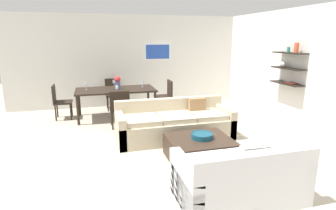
% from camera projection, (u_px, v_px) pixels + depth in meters
% --- Properties ---
extents(ground_plane, '(18.00, 18.00, 0.00)m').
position_uv_depth(ground_plane, '(175.00, 144.00, 5.41)').
color(ground_plane, '#BCB29E').
extents(back_wall_unit, '(8.40, 0.09, 2.70)m').
position_uv_depth(back_wall_unit, '(152.00, 60.00, 8.47)').
color(back_wall_unit, silver).
rests_on(back_wall_unit, ground).
extents(right_wall_shelf_unit, '(0.34, 8.20, 2.70)m').
position_uv_depth(right_wall_shelf_unit, '(292.00, 68.00, 6.44)').
color(right_wall_shelf_unit, silver).
rests_on(right_wall_shelf_unit, ground).
extents(sofa_beige, '(2.36, 0.90, 0.78)m').
position_uv_depth(sofa_beige, '(175.00, 124.00, 5.68)').
color(sofa_beige, beige).
rests_on(sofa_beige, ground).
extents(loveseat_white, '(1.58, 0.90, 0.78)m').
position_uv_depth(loveseat_white, '(240.00, 178.00, 3.51)').
color(loveseat_white, white).
rests_on(loveseat_white, ground).
extents(coffee_table, '(1.05, 0.94, 0.38)m').
position_uv_depth(coffee_table, '(199.00, 149.00, 4.69)').
color(coffee_table, '#38281E').
rests_on(coffee_table, ground).
extents(decorative_bowl, '(0.37, 0.37, 0.09)m').
position_uv_depth(decorative_bowl, '(202.00, 135.00, 4.65)').
color(decorative_bowl, navy).
rests_on(decorative_bowl, coffee_table).
extents(dining_table, '(2.00, 1.02, 0.75)m').
position_uv_depth(dining_table, '(116.00, 91.00, 7.09)').
color(dining_table, black).
rests_on(dining_table, ground).
extents(dining_chair_right_far, '(0.44, 0.44, 0.88)m').
position_uv_depth(dining_chair_right_far, '(166.00, 94.00, 7.71)').
color(dining_chair_right_far, black).
rests_on(dining_chair_right_far, ground).
extents(dining_chair_left_far, '(0.44, 0.44, 0.88)m').
position_uv_depth(dining_chair_left_far, '(59.00, 100.00, 6.98)').
color(dining_chair_left_far, black).
rests_on(dining_chair_left_far, ground).
extents(dining_chair_foot, '(0.44, 0.44, 0.88)m').
position_uv_depth(dining_chair_foot, '(120.00, 107.00, 6.27)').
color(dining_chair_foot, black).
rests_on(dining_chair_foot, ground).
extents(dining_chair_head, '(0.44, 0.44, 0.88)m').
position_uv_depth(dining_chair_head, '(113.00, 92.00, 7.99)').
color(dining_chair_head, black).
rests_on(dining_chair_head, ground).
extents(wine_glass_foot, '(0.07, 0.07, 0.17)m').
position_uv_depth(wine_glass_foot, '(117.00, 87.00, 6.62)').
color(wine_glass_foot, silver).
rests_on(wine_glass_foot, dining_table).
extents(wine_glass_right_far, '(0.08, 0.08, 0.16)m').
position_uv_depth(wine_glass_right_far, '(142.00, 83.00, 7.35)').
color(wine_glass_right_far, silver).
rests_on(wine_glass_right_far, dining_table).
extents(wine_glass_head, '(0.07, 0.07, 0.17)m').
position_uv_depth(wine_glass_head, '(114.00, 82.00, 7.47)').
color(wine_glass_head, silver).
rests_on(wine_glass_head, dining_table).
extents(wine_glass_left_far, '(0.07, 0.07, 0.17)m').
position_uv_depth(wine_glass_left_far, '(86.00, 85.00, 6.97)').
color(wine_glass_left_far, silver).
rests_on(wine_glass_left_far, dining_table).
extents(centerpiece_vase, '(0.16, 0.16, 0.33)m').
position_uv_depth(centerpiece_vase, '(118.00, 82.00, 7.05)').
color(centerpiece_vase, '#4C518C').
rests_on(centerpiece_vase, dining_table).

